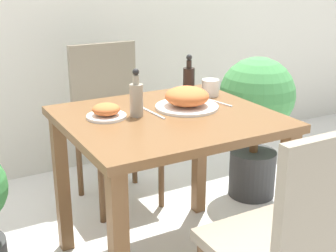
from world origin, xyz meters
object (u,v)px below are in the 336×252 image
chair_near (298,241)px  sauce_bottle (189,80)px  side_plate (106,112)px  potted_plant_right (256,112)px  chair_far (112,114)px  drink_cup (210,88)px  food_plate (187,99)px  condiment_bottle (136,98)px

chair_near → sauce_bottle: sauce_bottle is taller
side_plate → potted_plant_right: (1.02, 0.26, -0.22)m
chair_far → sauce_bottle: 0.62m
drink_cup → food_plate: bearing=-148.9°
sauce_bottle → condiment_bottle: size_ratio=1.00×
chair_near → chair_far: (0.00, 1.49, 0.00)m
chair_far → food_plate: bearing=-83.5°
side_plate → drink_cup: bearing=8.4°
food_plate → side_plate: 0.37m
chair_near → potted_plant_right: bearing=-123.6°
chair_near → condiment_bottle: condiment_bottle is taller
food_plate → chair_near: bearing=-95.9°
condiment_bottle → potted_plant_right: (0.90, 0.30, -0.28)m
chair_near → drink_cup: (0.29, 0.93, 0.25)m
chair_near → potted_plant_right: (0.73, 1.10, 0.01)m
chair_near → drink_cup: size_ratio=10.87×
sauce_bottle → potted_plant_right: (0.54, 0.13, -0.28)m
sauce_bottle → side_plate: bearing=-164.7°
chair_near → food_plate: chair_near is taller
chair_near → chair_far: bearing=-90.2°
drink_cup → chair_near: bearing=-107.5°
chair_far → condiment_bottle: 0.77m
side_plate → condiment_bottle: size_ratio=0.82×
chair_near → condiment_bottle: (-0.16, 0.80, 0.28)m
chair_far → side_plate: 0.75m
sauce_bottle → condiment_bottle: same height
condiment_bottle → food_plate: bearing=-0.3°
chair_near → side_plate: size_ratio=5.47×
food_plate → chair_far: bearing=96.5°
chair_near → sauce_bottle: size_ratio=4.47×
sauce_bottle → condiment_bottle: 0.40m
food_plate → condiment_bottle: bearing=179.7°
food_plate → potted_plant_right: bearing=24.9°
potted_plant_right → drink_cup: bearing=-158.3°
sauce_bottle → potted_plant_right: bearing=13.5°
side_plate → condiment_bottle: 0.14m
chair_near → side_plate: 0.92m
drink_cup → sauce_bottle: bearing=153.2°
side_plate → sauce_bottle: (0.48, 0.13, 0.05)m
chair_near → food_plate: (0.08, 0.80, 0.25)m
drink_cup → potted_plant_right: 0.53m
potted_plant_right → condiment_bottle: bearing=-161.5°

